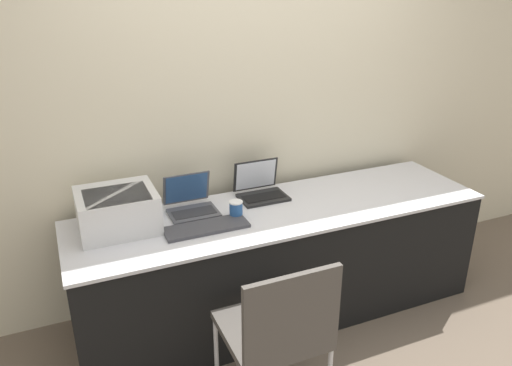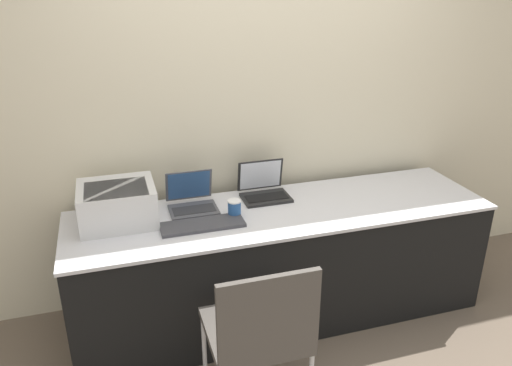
# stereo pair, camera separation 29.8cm
# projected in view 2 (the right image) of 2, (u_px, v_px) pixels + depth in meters

# --- Properties ---
(ground_plane) EXTENTS (14.00, 14.00, 0.00)m
(ground_plane) POSITION_uv_depth(u_px,v_px,m) (299.00, 344.00, 3.05)
(ground_plane) COLOR #6B5B4C
(wall_back) EXTENTS (8.00, 0.05, 2.60)m
(wall_back) POSITION_uv_depth(u_px,v_px,m) (260.00, 105.00, 3.26)
(wall_back) COLOR beige
(wall_back) RESTS_ON ground_plane
(table) EXTENTS (2.60, 0.72, 0.76)m
(table) POSITION_uv_depth(u_px,v_px,m) (281.00, 262.00, 3.21)
(table) COLOR black
(table) RESTS_ON ground_plane
(printer) EXTENTS (0.43, 0.37, 0.22)m
(printer) POSITION_uv_depth(u_px,v_px,m) (117.00, 203.00, 2.87)
(printer) COLOR silver
(printer) RESTS_ON table
(laptop_left) EXTENTS (0.29, 0.28, 0.22)m
(laptop_left) POSITION_uv_depth(u_px,v_px,m) (192.00, 201.00, 3.06)
(laptop_left) COLOR #4C4C51
(laptop_left) RESTS_ON table
(laptop_right) EXTENTS (0.30, 0.25, 0.23)m
(laptop_right) POSITION_uv_depth(u_px,v_px,m) (264.00, 189.00, 3.23)
(laptop_right) COLOR black
(laptop_right) RESTS_ON table
(external_keyboard) EXTENTS (0.48, 0.17, 0.02)m
(external_keyboard) POSITION_uv_depth(u_px,v_px,m) (202.00, 225.00, 2.85)
(external_keyboard) COLOR #3D3D42
(external_keyboard) RESTS_ON table
(coffee_cup) EXTENTS (0.08, 0.08, 0.10)m
(coffee_cup) POSITION_uv_depth(u_px,v_px,m) (234.00, 208.00, 2.96)
(coffee_cup) COLOR #285699
(coffee_cup) RESTS_ON table
(chair) EXTENTS (0.47, 0.47, 0.91)m
(chair) POSITION_uv_depth(u_px,v_px,m) (260.00, 328.00, 2.38)
(chair) COLOR #4C4742
(chair) RESTS_ON ground_plane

